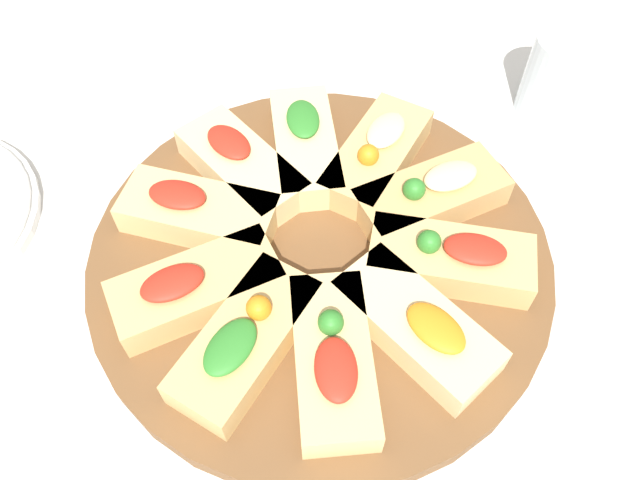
{
  "coord_description": "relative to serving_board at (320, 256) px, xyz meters",
  "views": [
    {
      "loc": [
        -0.2,
        0.25,
        0.5
      ],
      "look_at": [
        0.0,
        0.0,
        0.04
      ],
      "focal_mm": 35.0,
      "sensor_mm": 36.0,
      "label": 1
    }
  ],
  "objects": [
    {
      "name": "napkin_stack",
      "position": [
        0.14,
        -0.33,
        -0.01
      ],
      "size": [
        0.15,
        0.14,
        0.01
      ],
      "primitive_type": "cube",
      "rotation": [
        0.0,
        0.0,
        0.26
      ],
      "color": "white",
      "rests_on": "ground_plane"
    },
    {
      "name": "focaccia_slice_0",
      "position": [
        0.08,
        -0.08,
        0.03
      ],
      "size": [
        0.14,
        0.14,
        0.04
      ],
      "color": "#E5C689",
      "rests_on": "serving_board"
    },
    {
      "name": "ground_plane",
      "position": [
        0.0,
        0.0,
        -0.01
      ],
      "size": [
        3.0,
        3.0,
        0.0
      ],
      "primitive_type": "plane",
      "color": "silver"
    },
    {
      "name": "focaccia_slice_9",
      "position": [
        0.02,
        -0.12,
        0.03
      ],
      "size": [
        0.08,
        0.15,
        0.05
      ],
      "color": "tan",
      "rests_on": "serving_board"
    },
    {
      "name": "focaccia_slice_4",
      "position": [
        -0.02,
        0.12,
        0.03
      ],
      "size": [
        0.08,
        0.15,
        0.05
      ],
      "color": "tan",
      "rests_on": "serving_board"
    },
    {
      "name": "focaccia_slice_6",
      "position": [
        -0.12,
        0.02,
        0.03
      ],
      "size": [
        0.15,
        0.08,
        0.04
      ],
      "color": "#E5C689",
      "rests_on": "serving_board"
    },
    {
      "name": "focaccia_slice_3",
      "position": [
        0.05,
        0.11,
        0.03
      ],
      "size": [
        0.12,
        0.15,
        0.04
      ],
      "color": "tan",
      "rests_on": "serving_board"
    },
    {
      "name": "water_glass",
      "position": [
        -0.07,
        -0.33,
        0.04
      ],
      "size": [
        0.07,
        0.07,
        0.1
      ],
      "primitive_type": "cylinder",
      "color": "silver",
      "rests_on": "ground_plane"
    },
    {
      "name": "focaccia_slice_2",
      "position": [
        0.11,
        0.05,
        0.03
      ],
      "size": [
        0.16,
        0.11,
        0.04
      ],
      "color": "#DBB775",
      "rests_on": "serving_board"
    },
    {
      "name": "focaccia_slice_1",
      "position": [
        0.12,
        -0.02,
        0.03
      ],
      "size": [
        0.15,
        0.08,
        0.04
      ],
      "color": "#E5C689",
      "rests_on": "serving_board"
    },
    {
      "name": "focaccia_slice_5",
      "position": [
        -0.08,
        0.09,
        0.03
      ],
      "size": [
        0.14,
        0.15,
        0.05
      ],
      "color": "#DBB775",
      "rests_on": "serving_board"
    },
    {
      "name": "serving_board",
      "position": [
        0.0,
        0.0,
        0.0
      ],
      "size": [
        0.43,
        0.43,
        0.02
      ],
      "primitive_type": "cylinder",
      "color": "brown",
      "rests_on": "ground_plane"
    },
    {
      "name": "focaccia_slice_7",
      "position": [
        -0.1,
        -0.06,
        0.03
      ],
      "size": [
        0.15,
        0.12,
        0.05
      ],
      "color": "tan",
      "rests_on": "serving_board"
    },
    {
      "name": "focaccia_slice_8",
      "position": [
        -0.05,
        -0.11,
        0.03
      ],
      "size": [
        0.12,
        0.16,
        0.05
      ],
      "color": "tan",
      "rests_on": "serving_board"
    }
  ]
}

